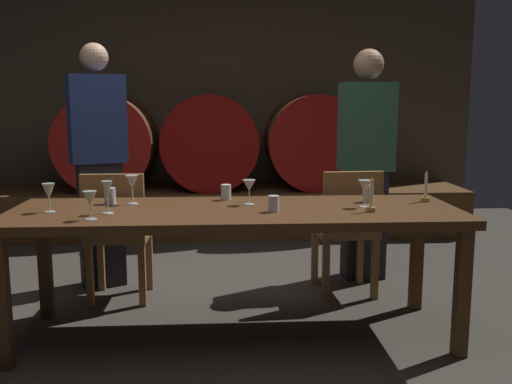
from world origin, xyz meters
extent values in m
plane|color=#3F3A33|center=(0.00, 0.00, 0.00)|extent=(7.36, 7.36, 0.00)
cube|color=brown|center=(0.00, 3.16, 1.38)|extent=(5.66, 0.24, 2.76)
cube|color=brown|center=(0.00, 2.61, 0.23)|extent=(5.10, 0.90, 0.46)
cylinder|color=#513319|center=(-1.02, 2.61, 0.93)|extent=(0.93, 0.70, 0.93)
cylinder|color=#B21C16|center=(-1.02, 2.24, 0.93)|extent=(0.94, 0.03, 0.94)
cylinder|color=#B21C16|center=(-1.02, 2.97, 0.93)|extent=(0.94, 0.03, 0.94)
cylinder|color=#2D2D33|center=(-1.02, 2.61, 0.93)|extent=(0.93, 0.04, 0.93)
cylinder|color=brown|center=(-0.01, 2.61, 0.93)|extent=(0.93, 0.70, 0.93)
cylinder|color=maroon|center=(-0.01, 2.24, 0.93)|extent=(0.94, 0.03, 0.94)
cylinder|color=maroon|center=(-0.01, 2.97, 0.93)|extent=(0.94, 0.03, 0.94)
cylinder|color=#2D2D33|center=(-0.01, 2.61, 0.93)|extent=(0.93, 0.04, 0.93)
cylinder|color=#513319|center=(1.03, 2.61, 0.93)|extent=(0.93, 0.70, 0.93)
cylinder|color=#9E1411|center=(1.03, 2.24, 0.93)|extent=(0.94, 0.03, 0.94)
cylinder|color=#9E1411|center=(1.03, 2.97, 0.93)|extent=(0.94, 0.03, 0.94)
cylinder|color=#2D2D33|center=(1.03, 2.61, 0.93)|extent=(0.93, 0.04, 0.93)
cube|color=#4C2D16|center=(0.18, 0.00, 0.72)|extent=(2.50, 0.82, 0.05)
cube|color=#4C2D16|center=(-0.99, -0.35, 0.35)|extent=(0.07, 0.07, 0.69)
cube|color=#4C2D16|center=(1.35, -0.35, 0.35)|extent=(0.07, 0.07, 0.69)
cube|color=#4C2D16|center=(-0.99, 0.34, 0.35)|extent=(0.07, 0.07, 0.69)
cube|color=#4C2D16|center=(1.35, 0.34, 0.35)|extent=(0.07, 0.07, 0.69)
cube|color=olive|center=(-0.59, 0.67, 0.44)|extent=(0.40, 0.40, 0.04)
cube|color=olive|center=(-0.59, 0.49, 0.67)|extent=(0.40, 0.04, 0.42)
cube|color=olive|center=(-0.42, 0.83, 0.21)|extent=(0.04, 0.04, 0.42)
cube|color=olive|center=(-0.76, 0.84, 0.21)|extent=(0.04, 0.04, 0.42)
cube|color=olive|center=(-0.42, 0.49, 0.21)|extent=(0.04, 0.04, 0.42)
cube|color=olive|center=(-0.76, 0.50, 0.21)|extent=(0.04, 0.04, 0.42)
cube|color=olive|center=(0.96, 0.70, 0.44)|extent=(0.42, 0.42, 0.04)
cube|color=olive|center=(0.97, 0.52, 0.67)|extent=(0.40, 0.06, 0.42)
cube|color=olive|center=(1.11, 0.88, 0.21)|extent=(0.05, 0.05, 0.42)
cube|color=olive|center=(0.78, 0.86, 0.21)|extent=(0.05, 0.05, 0.42)
cube|color=olive|center=(1.13, 0.54, 0.21)|extent=(0.05, 0.05, 0.42)
cube|color=olive|center=(0.80, 0.52, 0.21)|extent=(0.05, 0.05, 0.42)
cube|color=black|center=(-0.77, 0.97, 0.45)|extent=(0.35, 0.29, 0.90)
cube|color=navy|center=(-0.77, 0.97, 1.21)|extent=(0.44, 0.36, 0.61)
sphere|color=#D8A884|center=(-0.77, 0.97, 1.64)|extent=(0.20, 0.20, 0.20)
cube|color=black|center=(1.18, 1.03, 0.41)|extent=(0.31, 0.22, 0.82)
cube|color=#336047|center=(1.18, 1.03, 1.15)|extent=(0.39, 0.26, 0.65)
sphere|color=tan|center=(1.18, 1.03, 1.60)|extent=(0.22, 0.22, 0.22)
cylinder|color=olive|center=(0.91, -0.13, 0.75)|extent=(0.05, 0.05, 0.02)
cylinder|color=#EDE5CC|center=(0.91, -0.13, 0.84)|extent=(0.02, 0.02, 0.15)
cone|color=yellow|center=(0.91, -0.13, 0.93)|extent=(0.01, 0.01, 0.02)
cylinder|color=olive|center=(1.32, 0.15, 0.75)|extent=(0.05, 0.05, 0.02)
cylinder|color=#EDE5CC|center=(1.32, 0.15, 0.84)|extent=(0.02, 0.02, 0.14)
cone|color=yellow|center=(1.32, 0.15, 0.92)|extent=(0.01, 0.01, 0.02)
cylinder|color=silver|center=(-0.83, -0.04, 0.74)|extent=(0.06, 0.06, 0.00)
cylinder|color=silver|center=(-0.83, -0.04, 0.78)|extent=(0.01, 0.01, 0.06)
cone|color=silver|center=(-0.83, -0.04, 0.85)|extent=(0.07, 0.07, 0.09)
cylinder|color=silver|center=(-0.56, -0.25, 0.74)|extent=(0.06, 0.06, 0.00)
cylinder|color=silver|center=(-0.56, -0.25, 0.78)|extent=(0.01, 0.01, 0.06)
cone|color=silver|center=(-0.56, -0.25, 0.85)|extent=(0.07, 0.07, 0.08)
cylinder|color=silver|center=(-0.51, -0.10, 0.74)|extent=(0.06, 0.06, 0.00)
cylinder|color=silver|center=(-0.51, -0.10, 0.79)|extent=(0.01, 0.01, 0.09)
cone|color=silver|center=(-0.51, -0.10, 0.88)|extent=(0.06, 0.06, 0.08)
cylinder|color=white|center=(-0.42, 0.18, 0.74)|extent=(0.06, 0.06, 0.00)
cylinder|color=white|center=(-0.42, 0.18, 0.79)|extent=(0.01, 0.01, 0.09)
cone|color=white|center=(-0.42, 0.18, 0.87)|extent=(0.08, 0.08, 0.08)
cylinder|color=silver|center=(0.26, 0.12, 0.74)|extent=(0.06, 0.06, 0.00)
cylinder|color=silver|center=(0.26, 0.12, 0.78)|extent=(0.01, 0.01, 0.08)
cone|color=silver|center=(0.26, 0.12, 0.85)|extent=(0.08, 0.08, 0.07)
cylinder|color=white|center=(0.91, 0.00, 0.74)|extent=(0.06, 0.06, 0.00)
cylinder|color=white|center=(0.91, 0.00, 0.79)|extent=(0.01, 0.01, 0.08)
cone|color=white|center=(0.91, 0.00, 0.86)|extent=(0.08, 0.08, 0.07)
cylinder|color=silver|center=(-0.55, 0.19, 0.79)|extent=(0.07, 0.07, 0.10)
cylinder|color=white|center=(0.13, 0.29, 0.79)|extent=(0.06, 0.06, 0.09)
cylinder|color=silver|center=(0.38, -0.11, 0.79)|extent=(0.06, 0.06, 0.09)
cylinder|color=beige|center=(0.97, 0.16, 0.79)|extent=(0.06, 0.06, 0.10)
camera|label=1|loc=(0.11, -3.11, 1.34)|focal=39.77mm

